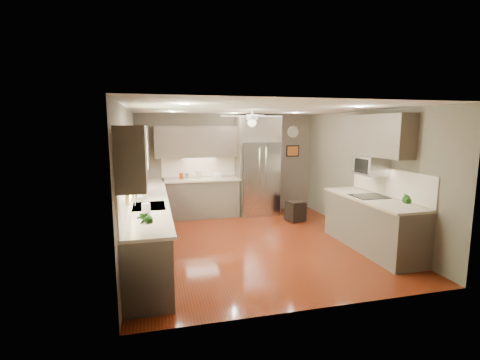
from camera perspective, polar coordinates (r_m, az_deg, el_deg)
name	(u,v)px	position (r m, az deg, el deg)	size (l,w,h in m)	color
floor	(256,243)	(6.72, 2.60, -10.25)	(5.00, 5.00, 0.00)	#501C0A
ceiling	(257,109)	(6.36, 2.76, 11.57)	(5.00, 5.00, 0.00)	white
wall_back	(228,164)	(8.83, -2.02, 2.65)	(4.50, 4.50, 0.00)	#605849
wall_front	(318,208)	(4.13, 12.76, -4.56)	(4.50, 4.50, 0.00)	#605849
wall_left	(129,183)	(6.17, -17.77, -0.40)	(5.00, 5.00, 0.00)	#605849
wall_right	(364,174)	(7.39, 19.63, 0.96)	(5.00, 5.00, 0.00)	#605849
canister_a	(181,176)	(8.42, -9.59, 0.67)	(0.10, 0.10, 0.15)	maroon
canister_b	(187,176)	(8.45, -8.71, 0.65)	(0.09, 0.09, 0.14)	silver
canister_c	(199,175)	(8.49, -6.80, 0.86)	(0.12, 0.12, 0.20)	#B5AC88
soap_bottle	(141,194)	(6.22, -15.97, -2.20)	(0.09, 0.09, 0.20)	white
potted_plant_left	(145,219)	(4.32, -15.39, -6.12)	(0.17, 0.12, 0.32)	#215618
potted_plant_right	(408,199)	(5.89, 25.81, -2.89)	(0.16, 0.13, 0.29)	#215618
bowl	(218,177)	(8.47, -3.64, 0.47)	(0.24, 0.24, 0.06)	#B5AC88
left_run	(149,223)	(6.46, -14.74, -6.82)	(0.65, 4.70, 1.45)	#4C4337
back_run	(201,197)	(8.53, -6.34, -2.81)	(1.85, 0.65, 1.45)	#4C4337
uppers	(210,143)	(6.89, -4.96, 6.10)	(4.50, 4.70, 0.95)	#4C4337
window	(128,168)	(5.63, -17.92, 1.84)	(0.05, 1.12, 0.92)	#BFF2B2
sink	(149,208)	(5.73, -14.73, -4.45)	(0.50, 0.70, 0.32)	silver
refrigerator	(258,167)	(8.68, 2.99, 2.13)	(1.06, 0.75, 2.45)	silver
right_run	(372,222)	(6.71, 20.79, -6.53)	(0.70, 2.20, 1.45)	#4C4337
microwave	(371,166)	(6.79, 20.72, 2.21)	(0.43, 0.55, 0.34)	silver
ceiling_fan	(252,119)	(6.64, 1.98, 10.00)	(1.18, 1.18, 0.32)	white
recessed_lights	(249,110)	(6.73, 1.42, 11.37)	(2.84, 3.14, 0.01)	white
wall_clock	(293,132)	(9.29, 8.69, 7.81)	(0.30, 0.03, 0.30)	white
framed_print	(293,151)	(9.30, 8.63, 4.73)	(0.36, 0.03, 0.30)	black
stool	(295,211)	(8.22, 9.09, -5.06)	(0.43, 0.43, 0.46)	black
paper_towel	(146,213)	(4.68, -15.13, -5.22)	(0.11, 0.11, 0.28)	white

